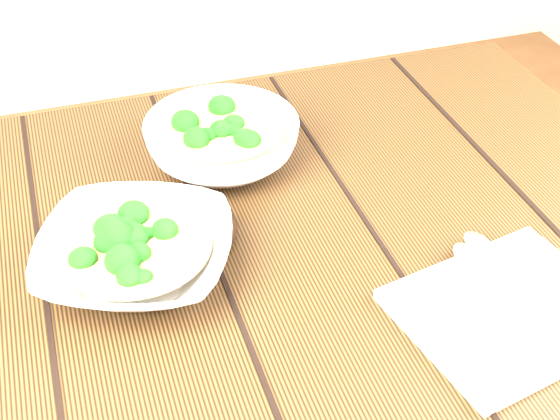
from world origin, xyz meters
name	(u,v)px	position (x,y,z in m)	size (l,w,h in m)	color
table	(232,317)	(0.00, 0.00, 0.63)	(1.20, 0.80, 0.75)	#3B2510
soup_bowl_front	(136,254)	(-0.11, -0.01, 0.78)	(0.29, 0.29, 0.06)	silver
soup_bowl_back	(222,141)	(0.04, 0.18, 0.79)	(0.22, 0.22, 0.08)	silver
trivet	(190,230)	(-0.04, 0.03, 0.76)	(0.12, 0.12, 0.03)	black
napkin	(509,311)	(0.27, -0.21, 0.76)	(0.23, 0.19, 0.01)	#BAB49B
spoon_left	(481,279)	(0.26, -0.16, 0.77)	(0.04, 0.19, 0.01)	#A6A293
spoon_right	(499,265)	(0.29, -0.14, 0.77)	(0.03, 0.19, 0.01)	#A6A293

